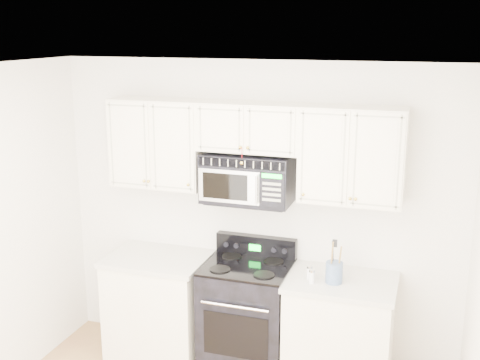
% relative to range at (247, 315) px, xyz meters
% --- Properties ---
extents(room, '(3.51, 3.51, 2.61)m').
position_rel_range_xyz_m(room, '(-0.02, -1.45, 0.82)').
color(room, '#A38245').
rests_on(room, ground).
extents(base_cabinet_left, '(0.86, 0.65, 0.92)m').
position_rel_range_xyz_m(base_cabinet_left, '(-0.82, -0.01, -0.06)').
color(base_cabinet_left, beige).
rests_on(base_cabinet_left, ground).
extents(base_cabinet_right, '(0.86, 0.65, 0.92)m').
position_rel_range_xyz_m(base_cabinet_right, '(0.78, -0.01, -0.06)').
color(base_cabinet_right, beige).
rests_on(base_cabinet_right, ground).
extents(range, '(0.71, 0.65, 1.11)m').
position_rel_range_xyz_m(range, '(0.00, 0.00, 0.00)').
color(range, black).
rests_on(range, ground).
extents(upper_cabinets, '(2.44, 0.37, 0.75)m').
position_rel_range_xyz_m(upper_cabinets, '(-0.02, 0.13, 1.45)').
color(upper_cabinets, beige).
rests_on(upper_cabinets, ground).
extents(microwave, '(0.73, 0.42, 0.40)m').
position_rel_range_xyz_m(microwave, '(-0.04, 0.11, 1.17)').
color(microwave, black).
rests_on(microwave, ground).
extents(utensil_crock, '(0.13, 0.13, 0.35)m').
position_rel_range_xyz_m(utensil_crock, '(0.73, -0.09, 0.52)').
color(utensil_crock, slate).
rests_on(utensil_crock, base_cabinet_right).
extents(shaker_salt, '(0.05, 0.05, 0.11)m').
position_rel_range_xyz_m(shaker_salt, '(0.57, -0.15, 0.49)').
color(shaker_salt, silver).
rests_on(shaker_salt, base_cabinet_right).
extents(shaker_pepper, '(0.05, 0.05, 0.11)m').
position_rel_range_xyz_m(shaker_pepper, '(0.54, -0.08, 0.49)').
color(shaker_pepper, silver).
rests_on(shaker_pepper, base_cabinet_right).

